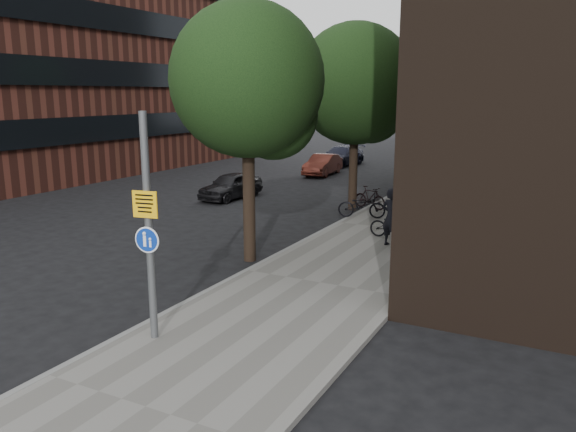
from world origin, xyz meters
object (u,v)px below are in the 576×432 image
Objects in this scene: parked_bike_facade_near at (394,226)px; parked_car_near at (231,186)px; signpost at (149,228)px; pedestrian at (391,217)px.

parked_bike_facade_near is 0.46× the size of parked_car_near.
signpost reaches higher than parked_car_near.
parked_car_near is (-7.32, 14.00, -1.77)m from signpost.
parked_bike_facade_near is at bearing 69.10° from signpost.
pedestrian is 10.73m from parked_car_near.
parked_car_near is at bearing -10.39° from pedestrian.
pedestrian reaches higher than parked_bike_facade_near.
parked_bike_facade_near is (-0.17, 0.95, -0.49)m from pedestrian.
parked_bike_facade_near is at bearing -19.56° from parked_car_near.
signpost is 2.39× the size of pedestrian.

